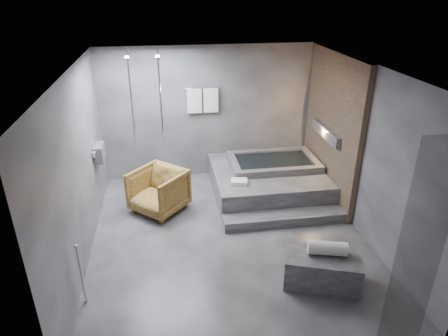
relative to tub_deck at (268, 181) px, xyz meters
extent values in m
plane|color=#302F32|center=(-1.05, -1.45, -0.25)|extent=(5.00, 5.00, 0.00)
cube|color=#504F52|center=(-1.05, -1.45, 2.55)|extent=(4.50, 5.00, 0.04)
cube|color=#3A3A3F|center=(-1.05, 1.05, 1.15)|extent=(4.50, 0.04, 2.80)
cube|color=#3A3A3F|center=(-1.05, -3.95, 1.15)|extent=(4.50, 0.04, 2.80)
cube|color=#3A3A3F|center=(-3.30, -1.45, 1.15)|extent=(0.04, 5.00, 2.80)
cube|color=#3A3A3F|center=(1.20, -1.45, 1.15)|extent=(0.04, 5.00, 2.80)
cube|color=#A27F5F|center=(1.14, -0.20, 1.15)|extent=(0.10, 2.40, 2.78)
cube|color=#FF9938|center=(1.06, -0.20, 1.05)|extent=(0.14, 1.20, 0.20)
cube|color=gray|center=(-3.21, -0.05, 0.85)|extent=(0.16, 0.42, 0.30)
imported|color=beige|center=(-3.20, -0.15, 0.80)|extent=(0.08, 0.08, 0.21)
imported|color=beige|center=(-3.20, 0.05, 0.78)|extent=(0.07, 0.07, 0.15)
cylinder|color=silver|center=(-2.05, 0.60, 1.65)|extent=(0.04, 0.04, 1.80)
cylinder|color=silver|center=(-2.60, 0.60, 1.65)|extent=(0.04, 0.04, 1.80)
cylinder|color=silver|center=(-1.20, 0.99, 1.70)|extent=(0.75, 0.02, 0.02)
cube|color=white|center=(-1.37, 0.97, 1.45)|extent=(0.30, 0.06, 0.50)
cube|color=white|center=(-1.03, 0.97, 1.45)|extent=(0.30, 0.06, 0.50)
cylinder|color=silver|center=(-3.20, -2.65, 0.20)|extent=(0.04, 0.04, 0.90)
cube|color=black|center=(0.60, -3.90, 1.10)|extent=(0.55, 0.01, 2.60)
cube|color=#353537|center=(0.00, 0.00, 0.00)|extent=(2.20, 2.00, 0.50)
cube|color=#353537|center=(0.00, -1.18, -0.16)|extent=(2.20, 0.36, 0.18)
cube|color=#333335|center=(0.07, -2.77, -0.02)|extent=(1.17, 0.88, 0.47)
imported|color=#4D3613|center=(-2.20, -0.39, 0.15)|extent=(1.24, 1.24, 0.81)
cylinder|color=white|center=(0.13, -2.74, 0.31)|extent=(0.57, 0.33, 0.19)
cube|color=white|center=(-0.70, -0.52, 0.29)|extent=(0.34, 0.27, 0.08)
camera|label=1|loc=(-1.99, -7.00, 3.68)|focal=32.00mm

